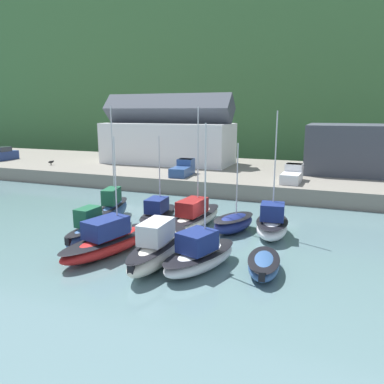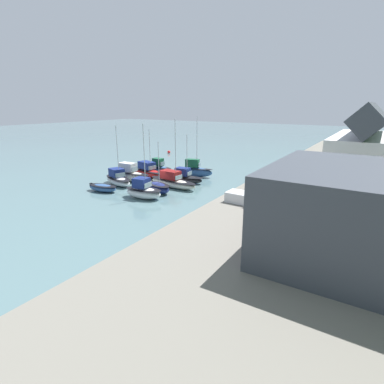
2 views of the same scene
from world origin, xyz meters
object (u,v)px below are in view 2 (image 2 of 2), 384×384
at_px(moored_boat_2, 172,181).
at_px(mooring_buoy_0, 169,152).
at_px(moored_boat_0, 194,170).
at_px(pickup_truck_1, 285,173).
at_px(moored_boat_4, 143,191).
at_px(parked_car_0, 339,147).
at_px(pickup_truck_0, 252,197).
at_px(moored_boat_6, 148,171).
at_px(dog_on_quay, 320,155).
at_px(moored_boat_1, 184,177).
at_px(moored_boat_9, 103,188).
at_px(moored_boat_5, 159,169).
at_px(moored_boat_7, 130,174).
at_px(moored_boat_3, 158,187).
at_px(moored_boat_8, 118,179).

relative_size(moored_boat_2, mooring_buoy_0, 13.60).
height_order(moored_boat_0, mooring_buoy_0, moored_boat_0).
distance_m(moored_boat_2, pickup_truck_1, 16.25).
bearing_deg(moored_boat_4, pickup_truck_1, 126.48).
bearing_deg(pickup_truck_1, moored_boat_0, -95.71).
relative_size(moored_boat_0, moored_boat_2, 1.00).
xyz_separation_m(parked_car_0, pickup_truck_0, (46.24, -2.63, -0.10)).
height_order(moored_boat_6, pickup_truck_1, moored_boat_6).
bearing_deg(dog_on_quay, moored_boat_1, -7.14).
distance_m(moored_boat_4, dog_on_quay, 38.46).
bearing_deg(moored_boat_9, moored_boat_5, 171.39).
bearing_deg(parked_car_0, moored_boat_7, -34.04).
relative_size(moored_boat_4, moored_boat_6, 1.09).
bearing_deg(moored_boat_1, moored_boat_9, -37.15).
distance_m(moored_boat_5, moored_boat_7, 6.21).
distance_m(moored_boat_3, moored_boat_5, 11.21).
distance_m(moored_boat_3, parked_car_0, 46.82).
relative_size(moored_boat_0, moored_boat_5, 1.90).
bearing_deg(mooring_buoy_0, moored_boat_2, 37.49).
distance_m(moored_boat_4, moored_boat_8, 8.46).
distance_m(moored_boat_0, moored_boat_4, 13.95).
distance_m(moored_boat_8, dog_on_quay, 39.68).
relative_size(moored_boat_2, moored_boat_3, 1.39).
distance_m(moored_boat_6, mooring_buoy_0, 25.29).
bearing_deg(moored_boat_3, moored_boat_7, -89.60).
height_order(moored_boat_2, moored_boat_5, moored_boat_2).
bearing_deg(moored_boat_2, dog_on_quay, 157.83).
bearing_deg(moored_boat_9, pickup_truck_0, 84.59).
distance_m(moored_boat_3, moored_boat_8, 7.92).
height_order(moored_boat_0, moored_boat_5, moored_boat_0).
distance_m(moored_boat_6, moored_boat_9, 10.52).
xyz_separation_m(moored_boat_9, mooring_buoy_0, (-32.72, -12.57, -0.19)).
xyz_separation_m(moored_boat_6, dog_on_quay, (-25.31, 23.04, 1.32)).
height_order(moored_boat_5, moored_boat_6, moored_boat_6).
height_order(moored_boat_6, dog_on_quay, moored_boat_6).
distance_m(moored_boat_3, moored_boat_9, 7.98).
relative_size(moored_boat_1, mooring_buoy_0, 10.33).
height_order(moored_boat_8, pickup_truck_1, moored_boat_8).
relative_size(moored_boat_7, pickup_truck_0, 1.62).
bearing_deg(mooring_buoy_0, moored_boat_0, 45.96).
relative_size(moored_boat_1, dog_on_quay, 8.80).
xyz_separation_m(parked_car_0, pickup_truck_1, (32.95, -3.02, -0.10)).
xyz_separation_m(moored_boat_0, moored_boat_9, (14.59, -6.18, -0.59)).
bearing_deg(moored_boat_5, parked_car_0, 146.83).
xyz_separation_m(moored_boat_0, parked_car_0, (-32.51, 18.43, 1.56)).
distance_m(moored_boat_1, pickup_truck_1, 15.23).
distance_m(pickup_truck_1, mooring_buoy_0, 38.95).
distance_m(moored_boat_5, mooring_buoy_0, 23.82).
relative_size(moored_boat_6, parked_car_0, 2.09).
bearing_deg(moored_boat_4, moored_boat_2, 173.49).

